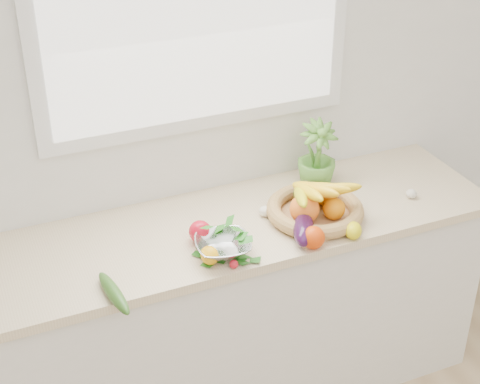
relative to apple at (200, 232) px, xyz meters
name	(u,v)px	position (x,y,z in m)	size (l,w,h in m)	color
back_wall	(197,93)	(0.14, 0.37, 0.41)	(4.50, 0.02, 2.70)	white
counter_cabinet	(228,316)	(0.14, 0.07, -0.51)	(2.20, 0.58, 0.86)	silver
countertop	(227,229)	(0.14, 0.07, -0.06)	(2.24, 0.62, 0.04)	beige
orange_loose	(313,238)	(0.38, -0.21, 0.00)	(0.09, 0.09, 0.09)	#DD3E06
lemon_a	(210,255)	(-0.02, -0.15, -0.01)	(0.07, 0.08, 0.07)	#EBA20C
lemon_b	(353,230)	(0.55, -0.21, -0.01)	(0.07, 0.08, 0.07)	yellow
lemon_c	(305,227)	(0.40, -0.11, -0.02)	(0.06, 0.07, 0.06)	#D1D40B
apple	(200,232)	(0.00, 0.00, 0.00)	(0.09, 0.09, 0.09)	red
ginger	(314,238)	(0.40, -0.18, -0.02)	(0.12, 0.05, 0.04)	tan
garlic_a	(411,194)	(0.93, -0.05, -0.02)	(0.05, 0.05, 0.04)	white
garlic_b	(265,211)	(0.31, 0.07, -0.02)	(0.05, 0.05, 0.04)	silver
garlic_c	(332,205)	(0.58, 0.00, -0.02)	(0.05, 0.05, 0.04)	white
eggplant	(304,229)	(0.37, -0.14, 0.00)	(0.08, 0.21, 0.09)	#2E0D32
cucumber	(114,293)	(-0.40, -0.21, -0.02)	(0.05, 0.26, 0.05)	#274F17
radish	(234,264)	(0.05, -0.21, -0.03)	(0.03, 0.03, 0.03)	red
potted_herb	(317,156)	(0.62, 0.22, 0.09)	(0.17, 0.17, 0.31)	#5B9B38
fruit_basket	(315,206)	(0.48, -0.02, 0.01)	(0.49, 0.49, 0.19)	tan
colander_with_spinach	(223,243)	(0.04, -0.12, 0.01)	(0.24, 0.24, 0.11)	silver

